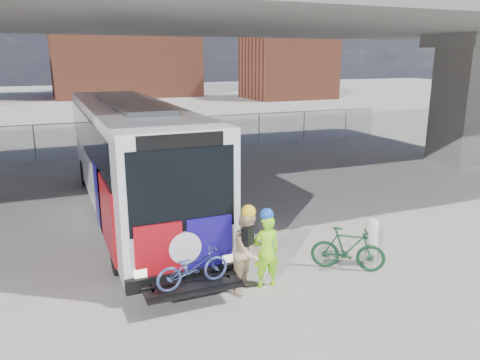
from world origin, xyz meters
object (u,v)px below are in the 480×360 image
bus (131,149)px  cyclist_tan (248,250)px  bollard (371,240)px  cyclist_hivis (266,249)px  bike_parked (348,249)px

bus → cyclist_tan: bus is taller
bollard → cyclist_tan: cyclist_tan is taller
bus → cyclist_hivis: size_ratio=7.07×
cyclist_hivis → bike_parked: size_ratio=1.04×
cyclist_hivis → cyclist_tan: bearing=4.9°
cyclist_hivis → bus: bearing=-69.8°
cyclist_hivis → bike_parked: (2.17, 0.00, -0.35)m
bike_parked → bus: bearing=68.7°
cyclist_tan → cyclist_hivis: bearing=-36.1°
cyclist_hivis → cyclist_tan: size_ratio=0.93×
bollard → bike_parked: 0.69m
bollard → bus: bearing=126.0°
bollard → bike_parked: size_ratio=0.69×
cyclist_tan → bike_parked: size_ratio=1.12×
bollard → cyclist_hivis: 2.85m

